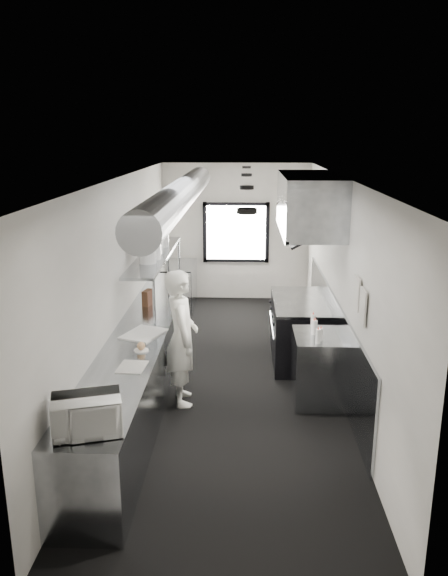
# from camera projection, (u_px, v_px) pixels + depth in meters

# --- Properties ---
(floor) EXTENTS (3.00, 8.00, 0.01)m
(floor) POSITION_uv_depth(u_px,v_px,m) (231.00, 376.00, 8.02)
(floor) COLOR black
(floor) RESTS_ON ground
(ceiling) EXTENTS (3.00, 8.00, 0.01)m
(ceiling) POSITION_uv_depth(u_px,v_px,m) (231.00, 178.00, 7.27)
(ceiling) COLOR beige
(ceiling) RESTS_ON wall_back
(wall_back) EXTENTS (3.00, 0.02, 2.80)m
(wall_back) POSITION_uv_depth(u_px,v_px,m) (236.00, 232.00, 11.50)
(wall_back) COLOR silver
(wall_back) RESTS_ON floor
(wall_front) EXTENTS (3.00, 0.02, 2.80)m
(wall_front) POSITION_uv_depth(u_px,v_px,m) (215.00, 432.00, 3.79)
(wall_front) COLOR silver
(wall_front) RESTS_ON floor
(wall_left) EXTENTS (0.02, 8.00, 2.80)m
(wall_left) POSITION_uv_depth(u_px,v_px,m) (122.00, 281.00, 7.70)
(wall_left) COLOR silver
(wall_left) RESTS_ON floor
(wall_right) EXTENTS (0.02, 8.00, 2.80)m
(wall_right) POSITION_uv_depth(u_px,v_px,m) (341.00, 283.00, 7.59)
(wall_right) COLOR silver
(wall_right) RESTS_ON floor
(wall_cladding) EXTENTS (0.03, 5.50, 1.10)m
(wall_cladding) POSITION_uv_depth(u_px,v_px,m) (333.00, 334.00, 8.11)
(wall_cladding) COLOR gray
(wall_cladding) RESTS_ON wall_right
(hvac_duct) EXTENTS (0.40, 6.40, 0.40)m
(hvac_duct) POSITION_uv_depth(u_px,v_px,m) (181.00, 194.00, 7.75)
(hvac_duct) COLOR gray
(hvac_duct) RESTS_ON ceiling
(service_window) EXTENTS (1.36, 0.05, 1.25)m
(service_window) POSITION_uv_depth(u_px,v_px,m) (236.00, 233.00, 11.47)
(service_window) COLOR white
(service_window) RESTS_ON wall_back
(exhaust_hood) EXTENTS (0.81, 2.20, 0.88)m
(exhaust_hood) POSITION_uv_depth(u_px,v_px,m) (309.00, 204.00, 8.02)
(exhaust_hood) COLOR gray
(exhaust_hood) RESTS_ON ceiling
(prep_counter) EXTENTS (0.70, 6.00, 0.90)m
(prep_counter) POSITION_uv_depth(u_px,v_px,m) (144.00, 360.00, 7.46)
(prep_counter) COLOR gray
(prep_counter) RESTS_ON floor
(pass_shelf) EXTENTS (0.45, 3.00, 0.68)m
(pass_shelf) POSITION_uv_depth(u_px,v_px,m) (155.00, 256.00, 8.62)
(pass_shelf) COLOR gray
(pass_shelf) RESTS_ON prep_counter
(range) EXTENTS (0.88, 1.60, 0.94)m
(range) POSITION_uv_depth(u_px,v_px,m) (300.00, 330.00, 8.53)
(range) COLOR black
(range) RESTS_ON floor
(bottle_station) EXTENTS (0.65, 0.80, 0.90)m
(bottle_station) POSITION_uv_depth(u_px,v_px,m) (319.00, 368.00, 7.18)
(bottle_station) COLOR gray
(bottle_station) RESTS_ON floor
(far_work_table) EXTENTS (0.70, 1.20, 0.90)m
(far_work_table) POSITION_uv_depth(u_px,v_px,m) (177.00, 287.00, 11.02)
(far_work_table) COLOR gray
(far_work_table) RESTS_ON floor
(notice_sheet_a) EXTENTS (0.02, 0.28, 0.38)m
(notice_sheet_a) POSITION_uv_depth(u_px,v_px,m) (357.00, 293.00, 6.38)
(notice_sheet_a) COLOR beige
(notice_sheet_a) RESTS_ON wall_right
(notice_sheet_b) EXTENTS (0.02, 0.28, 0.38)m
(notice_sheet_b) POSITION_uv_depth(u_px,v_px,m) (363.00, 306.00, 6.06)
(notice_sheet_b) COLOR beige
(notice_sheet_b) RESTS_ON wall_right
(line_cook) EXTENTS (0.54, 0.71, 1.75)m
(line_cook) POSITION_uv_depth(u_px,v_px,m) (182.00, 338.00, 7.05)
(line_cook) COLOR white
(line_cook) RESTS_ON floor
(microwave) EXTENTS (0.62, 0.54, 0.32)m
(microwave) POSITION_uv_depth(u_px,v_px,m) (87.00, 415.00, 4.73)
(microwave) COLOR silver
(microwave) RESTS_ON prep_counter
(deli_tub_a) EXTENTS (0.16, 0.16, 0.10)m
(deli_tub_a) POSITION_uv_depth(u_px,v_px,m) (86.00, 394.00, 5.35)
(deli_tub_a) COLOR beige
(deli_tub_a) RESTS_ON prep_counter
(deli_tub_b) EXTENTS (0.17, 0.17, 0.09)m
(deli_tub_b) POSITION_uv_depth(u_px,v_px,m) (89.00, 394.00, 5.37)
(deli_tub_b) COLOR beige
(deli_tub_b) RESTS_ON prep_counter
(newspaper) EXTENTS (0.31, 0.38, 0.01)m
(newspaper) POSITION_uv_depth(u_px,v_px,m) (132.00, 367.00, 6.10)
(newspaper) COLOR white
(newspaper) RESTS_ON prep_counter
(small_plate) EXTENTS (0.20, 0.20, 0.01)m
(small_plate) POSITION_uv_depth(u_px,v_px,m) (141.00, 350.00, 6.55)
(small_plate) COLOR silver
(small_plate) RESTS_ON prep_counter
(pastry) EXTENTS (0.10, 0.10, 0.10)m
(pastry) POSITION_uv_depth(u_px,v_px,m) (141.00, 346.00, 6.54)
(pastry) COLOR tan
(pastry) RESTS_ON small_plate
(cutting_board) EXTENTS (0.59, 0.67, 0.02)m
(cutting_board) POSITION_uv_depth(u_px,v_px,m) (143.00, 334.00, 7.09)
(cutting_board) COLOR silver
(cutting_board) RESTS_ON prep_counter
(knife_block) EXTENTS (0.15, 0.23, 0.23)m
(knife_block) POSITION_uv_depth(u_px,v_px,m) (148.00, 298.00, 8.28)
(knife_block) COLOR #4E291B
(knife_block) RESTS_ON prep_counter
(plate_stack_a) EXTENTS (0.29, 0.29, 0.29)m
(plate_stack_a) POSITION_uv_depth(u_px,v_px,m) (148.00, 253.00, 7.97)
(plate_stack_a) COLOR silver
(plate_stack_a) RESTS_ON pass_shelf
(plate_stack_b) EXTENTS (0.29, 0.29, 0.34)m
(plate_stack_b) POSITION_uv_depth(u_px,v_px,m) (152.00, 248.00, 8.22)
(plate_stack_b) COLOR silver
(plate_stack_b) RESTS_ON pass_shelf
(plate_stack_c) EXTENTS (0.32, 0.32, 0.36)m
(plate_stack_c) POSITION_uv_depth(u_px,v_px,m) (155.00, 241.00, 8.64)
(plate_stack_c) COLOR silver
(plate_stack_c) RESTS_ON pass_shelf
(plate_stack_d) EXTENTS (0.28, 0.28, 0.37)m
(plate_stack_d) POSITION_uv_depth(u_px,v_px,m) (161.00, 235.00, 9.13)
(plate_stack_d) COLOR silver
(plate_stack_d) RESTS_ON pass_shelf
(squeeze_bottle_a) EXTENTS (0.08, 0.08, 0.18)m
(squeeze_bottle_a) POSITION_uv_depth(u_px,v_px,m) (318.00, 336.00, 6.77)
(squeeze_bottle_a) COLOR silver
(squeeze_bottle_a) RESTS_ON bottle_station
(squeeze_bottle_b) EXTENTS (0.07, 0.07, 0.16)m
(squeeze_bottle_b) POSITION_uv_depth(u_px,v_px,m) (321.00, 334.00, 6.86)
(squeeze_bottle_b) COLOR silver
(squeeze_bottle_b) RESTS_ON bottle_station
(squeeze_bottle_c) EXTENTS (0.07, 0.07, 0.19)m
(squeeze_bottle_c) POSITION_uv_depth(u_px,v_px,m) (314.00, 327.00, 7.07)
(squeeze_bottle_c) COLOR silver
(squeeze_bottle_c) RESTS_ON bottle_station
(squeeze_bottle_d) EXTENTS (0.06, 0.06, 0.16)m
(squeeze_bottle_d) POSITION_uv_depth(u_px,v_px,m) (315.00, 327.00, 7.14)
(squeeze_bottle_d) COLOR silver
(squeeze_bottle_d) RESTS_ON bottle_station
(squeeze_bottle_e) EXTENTS (0.06, 0.06, 0.17)m
(squeeze_bottle_e) POSITION_uv_depth(u_px,v_px,m) (313.00, 321.00, 7.35)
(squeeze_bottle_e) COLOR silver
(squeeze_bottle_e) RESTS_ON bottle_station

